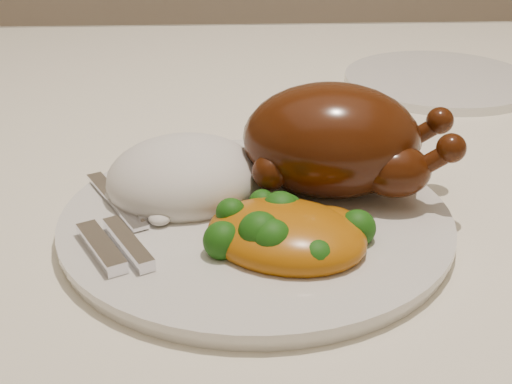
{
  "coord_description": "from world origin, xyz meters",
  "views": [
    {
      "loc": [
        0.02,
        -0.68,
        1.05
      ],
      "look_at": [
        0.04,
        -0.18,
        0.8
      ],
      "focal_mm": 50.0,
      "sensor_mm": 36.0,
      "label": 1
    }
  ],
  "objects_px": {
    "dining_table": "(212,229)",
    "dinner_plate": "(256,222)",
    "side_plate": "(440,80)",
    "roast_chicken": "(337,140)"
  },
  "relations": [
    {
      "from": "dining_table",
      "to": "dinner_plate",
      "type": "xyz_separation_m",
      "value": [
        0.04,
        -0.18,
        0.11
      ]
    },
    {
      "from": "dining_table",
      "to": "side_plate",
      "type": "relative_size",
      "value": 6.71
    },
    {
      "from": "dinner_plate",
      "to": "roast_chicken",
      "type": "relative_size",
      "value": 1.64
    },
    {
      "from": "side_plate",
      "to": "roast_chicken",
      "type": "distance_m",
      "value": 0.37
    },
    {
      "from": "roast_chicken",
      "to": "dinner_plate",
      "type": "bearing_deg",
      "value": -140.73
    },
    {
      "from": "dining_table",
      "to": "roast_chicken",
      "type": "distance_m",
      "value": 0.24
    },
    {
      "from": "dinner_plate",
      "to": "roast_chicken",
      "type": "bearing_deg",
      "value": 31.97
    },
    {
      "from": "dining_table",
      "to": "side_plate",
      "type": "xyz_separation_m",
      "value": [
        0.29,
        0.18,
        0.11
      ]
    },
    {
      "from": "roast_chicken",
      "to": "side_plate",
      "type": "bearing_deg",
      "value": 67.79
    },
    {
      "from": "dining_table",
      "to": "roast_chicken",
      "type": "relative_size",
      "value": 8.62
    }
  ]
}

